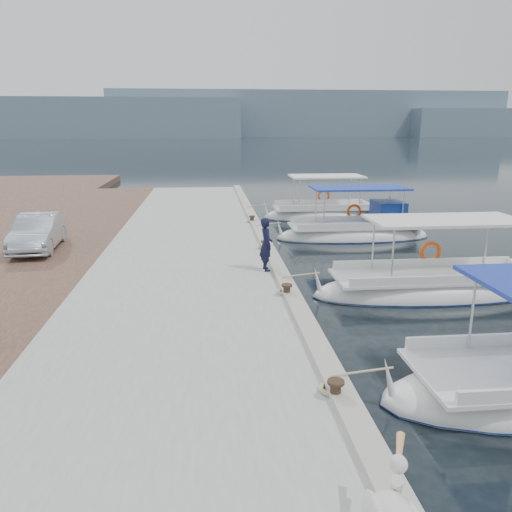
{
  "coord_description": "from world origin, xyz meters",
  "views": [
    {
      "loc": [
        -2.33,
        -10.55,
        4.8
      ],
      "look_at": [
        -1.0,
        3.01,
        1.2
      ],
      "focal_mm": 35.0,
      "sensor_mm": 36.0,
      "label": 1
    }
  ],
  "objects_px": {
    "fisherman": "(266,244)",
    "fishing_caique_c": "(433,290)",
    "parked_car": "(38,232)",
    "fishing_caique_e": "(322,215)",
    "fishing_caique_d": "(355,234)"
  },
  "relations": [
    {
      "from": "fishing_caique_c",
      "to": "parked_car",
      "type": "bearing_deg",
      "value": 159.56
    },
    {
      "from": "fishing_caique_e",
      "to": "parked_car",
      "type": "bearing_deg",
      "value": -147.12
    },
    {
      "from": "fisherman",
      "to": "parked_car",
      "type": "bearing_deg",
      "value": 58.89
    },
    {
      "from": "fisherman",
      "to": "parked_car",
      "type": "height_order",
      "value": "fisherman"
    },
    {
      "from": "fishing_caique_d",
      "to": "fishing_caique_e",
      "type": "xyz_separation_m",
      "value": [
        -0.33,
        4.96,
        -0.07
      ]
    },
    {
      "from": "fishing_caique_e",
      "to": "parked_car",
      "type": "distance_m",
      "value": 14.39
    },
    {
      "from": "fishing_caique_c",
      "to": "fishing_caique_e",
      "type": "bearing_deg",
      "value": 92.0
    },
    {
      "from": "fishing_caique_d",
      "to": "fisherman",
      "type": "relative_size",
      "value": 4.18
    },
    {
      "from": "fishing_caique_e",
      "to": "fishing_caique_c",
      "type": "bearing_deg",
      "value": -88.0
    },
    {
      "from": "fishing_caique_c",
      "to": "fisherman",
      "type": "distance_m",
      "value": 5.08
    },
    {
      "from": "fishing_caique_c",
      "to": "fishing_caique_e",
      "type": "distance_m",
      "value": 12.46
    },
    {
      "from": "fishing_caique_c",
      "to": "fishing_caique_d",
      "type": "xyz_separation_m",
      "value": [
        -0.11,
        7.49,
        0.07
      ]
    },
    {
      "from": "fishing_caique_d",
      "to": "parked_car",
      "type": "height_order",
      "value": "fishing_caique_d"
    },
    {
      "from": "fishing_caique_c",
      "to": "parked_car",
      "type": "relative_size",
      "value": 1.91
    },
    {
      "from": "fisherman",
      "to": "fishing_caique_c",
      "type": "bearing_deg",
      "value": -111.99
    }
  ]
}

